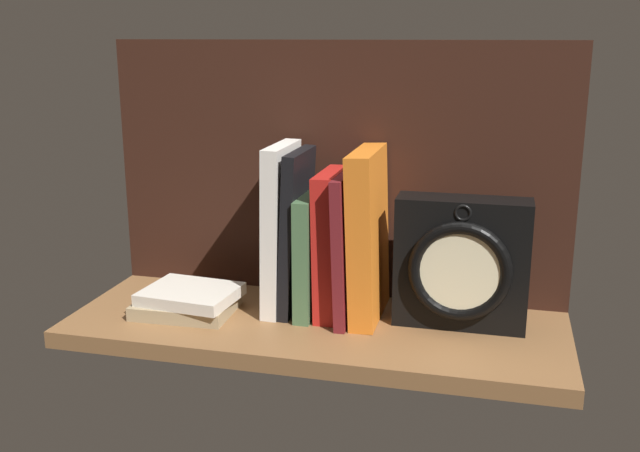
% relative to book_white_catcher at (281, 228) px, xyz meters
% --- Properties ---
extents(ground_plane, '(0.74, 0.27, 0.03)m').
position_rel_book_white_catcher_xyz_m(ground_plane, '(0.07, -0.04, -0.14)').
color(ground_plane, brown).
extents(back_panel, '(0.74, 0.01, 0.41)m').
position_rel_book_white_catcher_xyz_m(back_panel, '(0.07, 0.09, 0.08)').
color(back_panel, black).
rests_on(back_panel, ground_plane).
extents(book_white_catcher, '(0.03, 0.13, 0.26)m').
position_rel_book_white_catcher_xyz_m(book_white_catcher, '(0.00, 0.00, 0.00)').
color(book_white_catcher, silver).
rests_on(book_white_catcher, ground_plane).
extents(book_black_skeptic, '(0.03, 0.13, 0.25)m').
position_rel_book_white_catcher_xyz_m(book_black_skeptic, '(0.02, 0.00, -0.00)').
color(book_black_skeptic, black).
rests_on(book_black_skeptic, ground_plane).
extents(book_green_romantic, '(0.02, 0.14, 0.18)m').
position_rel_book_white_catcher_xyz_m(book_green_romantic, '(0.05, 0.00, -0.04)').
color(book_green_romantic, '#476B44').
rests_on(book_green_romantic, ground_plane).
extents(book_red_requiem, '(0.04, 0.13, 0.22)m').
position_rel_book_white_catcher_xyz_m(book_red_requiem, '(0.08, 0.00, -0.02)').
color(book_red_requiem, red).
rests_on(book_red_requiem, ground_plane).
extents(book_maroon_dawkins, '(0.02, 0.17, 0.22)m').
position_rel_book_white_catcher_xyz_m(book_maroon_dawkins, '(0.11, 0.00, -0.02)').
color(book_maroon_dawkins, maroon).
rests_on(book_maroon_dawkins, ground_plane).
extents(book_orange_pandolfini, '(0.05, 0.15, 0.25)m').
position_rel_book_white_catcher_xyz_m(book_orange_pandolfini, '(0.14, 0.00, -0.00)').
color(book_orange_pandolfini, orange).
rests_on(book_orange_pandolfini, ground_plane).
extents(framed_clock, '(0.19, 0.07, 0.19)m').
position_rel_book_white_catcher_xyz_m(framed_clock, '(0.27, -0.01, -0.03)').
color(framed_clock, black).
rests_on(framed_clock, ground_plane).
extents(book_stack_side, '(0.16, 0.12, 0.04)m').
position_rel_book_white_catcher_xyz_m(book_stack_side, '(-0.13, -0.06, -0.11)').
color(book_stack_side, '#9E8966').
rests_on(book_stack_side, ground_plane).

